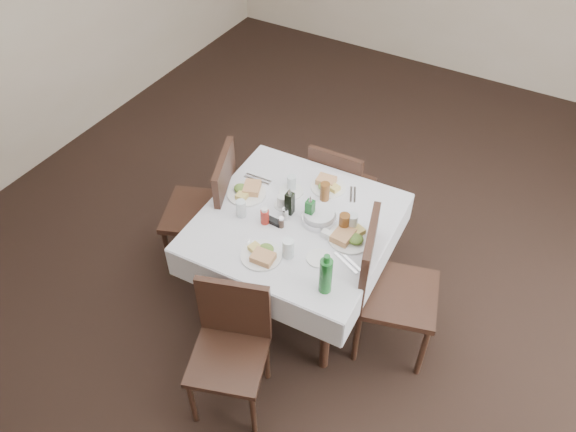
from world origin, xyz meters
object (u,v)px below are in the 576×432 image
Objects in this scene: bread_basket at (319,217)px; ketchup_bottle at (265,216)px; chair_west at (211,204)px; water_e at (352,223)px; chair_north at (338,186)px; coffee_mug at (283,201)px; water_n at (292,183)px; dining_table at (296,230)px; water_w at (241,208)px; green_bottle at (326,275)px; water_s at (288,248)px; chair_south at (231,339)px; oil_cruet_dark at (290,202)px; oil_cruet_green at (310,210)px; chair_east at (384,282)px.

bread_basket is 0.34m from ketchup_bottle.
water_e is at bearing 4.69° from chair_west.
chair_north reaches higher than coffee_mug.
water_n is (-0.14, -0.47, 0.32)m from chair_north.
water_e reaches higher than dining_table.
chair_west is at bearing -175.31° from water_e.
coffee_mug is at bearing -79.82° from water_n.
bread_basket is (0.30, -0.17, -0.02)m from water_n.
green_bottle reaches higher than water_w.
water_s is 0.46× the size of green_bottle.
chair_south is 1.01m from water_e.
green_bottle is (0.41, -0.41, 0.21)m from dining_table.
water_s reaches higher than bread_basket.
chair_south is 4.08× the size of bread_basket.
chair_west is (-0.66, -0.71, 0.08)m from chair_north.
water_w is 0.57× the size of oil_cruet_dark.
water_s is at bearing -55.70° from coffee_mug.
oil_cruet_dark reaches higher than water_e.
chair_north is at bearing 81.30° from ketchup_bottle.
chair_west is 0.62m from water_n.
bread_basket is 0.78× the size of green_bottle.
oil_cruet_green reaches higher than coffee_mug.
water_n reaches higher than chair_north.
green_bottle is at bearing -58.97° from bread_basket.
bread_basket is 0.21m from oil_cruet_dark.
oil_cruet_green is 1.83× the size of coffee_mug.
chair_south is at bearing -74.63° from ketchup_bottle.
water_w is 1.03× the size of coffee_mug.
oil_cruet_dark is 0.74× the size of green_bottle.
green_bottle reaches higher than chair_south.
ketchup_bottle is 1.04× the size of coffee_mug.
green_bottle is at bearing -26.84° from ketchup_bottle.
water_n is 0.36m from ketchup_bottle.
water_s is 0.44m from coffee_mug.
chair_east is 8.58× the size of water_w.
ketchup_bottle is 0.42× the size of green_bottle.
oil_cruet_dark is at bearing 59.88° from ketchup_bottle.
chair_north is 0.90m from ketchup_bottle.
chair_east reaches higher than coffee_mug.
chair_south reaches higher than water_s.
chair_north is 0.87× the size of chair_west.
water_w is 0.42× the size of green_bottle.
chair_north reaches higher than dining_table.
coffee_mug is at bearing 170.85° from oil_cruet_green.
green_bottle is (0.74, -0.27, 0.07)m from water_w.
oil_cruet_green reaches higher than water_w.
chair_north is 0.97m from chair_west.
water_s is at bearing -84.47° from oil_cruet_green.
oil_cruet_green reaches higher than water_s.
water_n is at bearing 163.84° from water_e.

